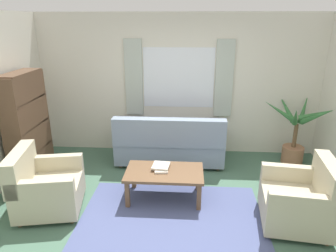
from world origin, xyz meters
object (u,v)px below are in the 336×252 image
(potted_plant, at_px, (296,135))
(bookshelf, at_px, (30,131))
(book_stack_on_table, at_px, (161,167))
(armchair_left, at_px, (45,187))
(couch, at_px, (170,144))
(armchair_right, at_px, (301,200))
(coffee_table, at_px, (164,175))

(potted_plant, distance_m, bookshelf, 4.52)
(book_stack_on_table, bearing_deg, armchair_left, -163.20)
(couch, bearing_deg, armchair_right, 136.53)
(armchair_right, xyz_separation_m, bookshelf, (-3.96, 1.08, 0.41))
(armchair_right, height_order, book_stack_on_table, armchair_right)
(couch, relative_size, bookshelf, 1.10)
(armchair_right, relative_size, book_stack_on_table, 2.64)
(armchair_left, distance_m, armchair_right, 3.33)
(bookshelf, bearing_deg, armchair_left, 32.83)
(book_stack_on_table, relative_size, potted_plant, 0.29)
(couch, xyz_separation_m, armchair_right, (1.74, -1.65, -0.01))
(coffee_table, distance_m, potted_plant, 2.60)
(book_stack_on_table, bearing_deg, potted_plant, 28.62)
(couch, height_order, potted_plant, potted_plant)
(couch, bearing_deg, coffee_table, 89.73)
(coffee_table, xyz_separation_m, book_stack_on_table, (-0.05, 0.08, 0.08))
(armchair_left, relative_size, potted_plant, 0.81)
(armchair_left, distance_m, coffee_table, 1.63)
(coffee_table, relative_size, book_stack_on_table, 3.12)
(book_stack_on_table, bearing_deg, couch, 86.89)
(armchair_right, bearing_deg, bookshelf, -98.43)
(armchair_left, distance_m, potted_plant, 4.19)
(armchair_right, bearing_deg, potted_plant, 171.79)
(armchair_right, relative_size, potted_plant, 0.77)
(armchair_right, distance_m, potted_plant, 1.88)
(couch, height_order, bookshelf, bookshelf)
(coffee_table, height_order, bookshelf, bookshelf)
(bookshelf, bearing_deg, book_stack_on_table, 76.51)
(couch, relative_size, coffee_table, 1.73)
(armchair_right, bearing_deg, couch, -126.65)
(couch, distance_m, armchair_left, 2.22)
(couch, xyz_separation_m, bookshelf, (-2.22, -0.57, 0.40))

